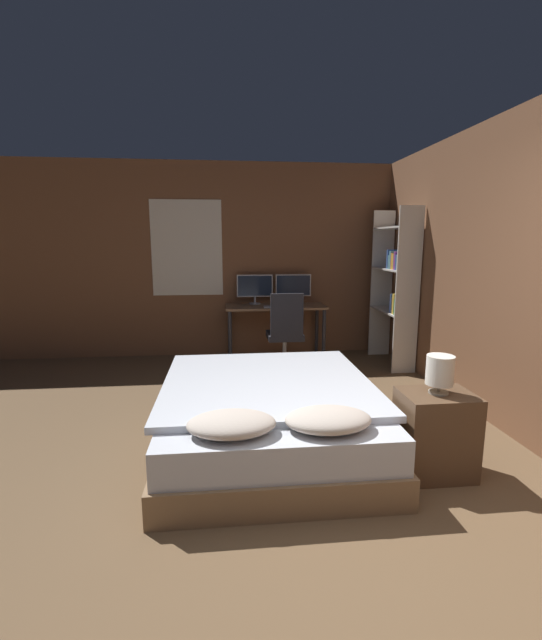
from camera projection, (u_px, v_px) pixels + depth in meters
name	position (u px, v px, depth m)	size (l,w,h in m)	color
ground_plane	(345.00, 563.00, 2.19)	(20.00, 20.00, 0.00)	brown
wall_back	(265.00, 260.00, 6.11)	(12.00, 0.08, 2.70)	brown
wall_side_right	(511.00, 274.00, 3.60)	(0.06, 12.00, 2.70)	brown
bed	(269.00, 415.00, 3.42)	(1.66, 2.00, 0.59)	#846647
nightstand	(435.00, 434.00, 2.99)	(0.49, 0.38, 0.60)	brown
bedside_lamp	(440.00, 371.00, 2.91)	(0.18, 0.18, 0.27)	gray
desk	(276.00, 313.00, 5.91)	(1.37, 0.56, 0.75)	#846042
monitor_left	(255.00, 287.00, 6.00)	(0.50, 0.16, 0.41)	#B7B7BC
monitor_right	(293.00, 287.00, 6.05)	(0.50, 0.16, 0.41)	#B7B7BC
keyboard	(277.00, 307.00, 5.72)	(0.36, 0.13, 0.02)	#B7B7BC
computer_mouse	(297.00, 306.00, 5.75)	(0.07, 0.05, 0.04)	#B7B7BC
office_chair	(285.00, 341.00, 5.29)	(0.52, 0.52, 1.02)	black
bookshelf	(397.00, 279.00, 5.50)	(0.30, 0.91, 2.04)	beige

